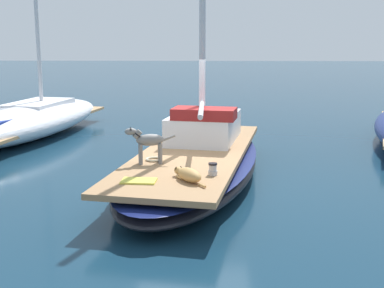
% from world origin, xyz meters
% --- Properties ---
extents(ground_plane, '(120.00, 120.00, 0.00)m').
position_xyz_m(ground_plane, '(0.00, 0.00, 0.00)').
color(ground_plane, '#143347').
extents(sailboat_main, '(3.75, 7.57, 0.66)m').
position_xyz_m(sailboat_main, '(0.00, 0.00, 0.34)').
color(sailboat_main, black).
rests_on(sailboat_main, ground).
extents(mast_main, '(0.14, 2.27, 6.61)m').
position_xyz_m(mast_main, '(0.16, 0.73, 3.62)').
color(mast_main, silver).
rests_on(mast_main, sailboat_main).
extents(cabin_house, '(1.77, 2.44, 0.84)m').
position_xyz_m(cabin_house, '(0.21, 1.10, 1.01)').
color(cabin_house, silver).
rests_on(cabin_house, sailboat_main).
extents(dog_tan, '(0.58, 0.85, 0.22)m').
position_xyz_m(dog_tan, '(-0.01, -2.30, 0.77)').
color(dog_tan, tan).
rests_on(dog_tan, sailboat_main).
extents(dog_grey, '(0.93, 0.32, 0.70)m').
position_xyz_m(dog_grey, '(-0.82, -1.13, 1.08)').
color(dog_grey, gray).
rests_on(dog_grey, sailboat_main).
extents(deck_winch, '(0.16, 0.16, 0.21)m').
position_xyz_m(deck_winch, '(0.38, -1.92, 0.76)').
color(deck_winch, '#B7B7BC').
rests_on(deck_winch, sailboat_main).
extents(coiled_rope, '(0.32, 0.32, 0.04)m').
position_xyz_m(coiled_rope, '(-0.73, -0.88, 0.68)').
color(coiled_rope, beige).
rests_on(coiled_rope, sailboat_main).
extents(deck_towel, '(0.58, 0.39, 0.03)m').
position_xyz_m(deck_towel, '(-0.82, -2.38, 0.68)').
color(deck_towel, '#D8D14C').
rests_on(deck_towel, sailboat_main).
extents(moored_boat_port_side, '(3.83, 8.24, 7.23)m').
position_xyz_m(moored_boat_port_side, '(-5.16, 4.90, 0.53)').
color(moored_boat_port_side, white).
rests_on(moored_boat_port_side, ground).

